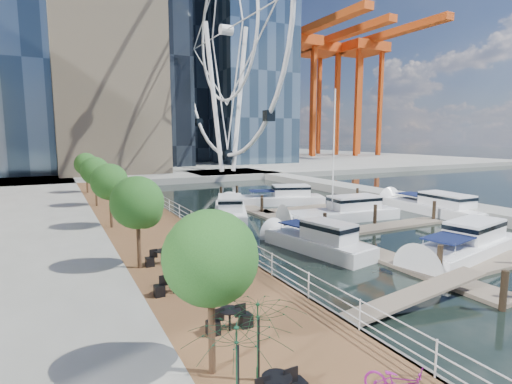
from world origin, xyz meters
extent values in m
plane|color=black|center=(0.00, 0.00, 0.00)|extent=(520.00, 520.00, 0.00)
cube|color=brown|center=(-9.00, 15.00, 0.50)|extent=(6.00, 60.00, 1.00)
cube|color=#595954|center=(-6.00, 15.00, 0.50)|extent=(0.25, 60.00, 1.00)
cube|color=gray|center=(0.00, 102.00, 0.50)|extent=(200.00, 114.00, 1.00)
cube|color=gray|center=(20.00, 20.00, 0.50)|extent=(4.00, 60.00, 1.00)
cube|color=gray|center=(14.00, 52.00, 0.50)|extent=(14.00, 12.00, 1.00)
cube|color=#6D6051|center=(3.00, 10.00, 0.10)|extent=(2.00, 32.00, 0.20)
cube|color=#6D6051|center=(9.00, -2.00, 0.10)|extent=(12.00, 2.00, 0.20)
cube|color=#6D6051|center=(9.00, 8.00, 0.10)|extent=(12.00, 2.00, 0.20)
cube|color=#6D6051|center=(9.00, 18.00, 0.10)|extent=(12.00, 2.00, 0.20)
cylinder|color=white|center=(11.50, 52.00, 14.00)|extent=(0.80, 0.80, 26.00)
cylinder|color=white|center=(16.50, 52.00, 14.00)|extent=(0.80, 0.80, 26.00)
torus|color=white|center=(14.00, 52.00, 26.00)|extent=(0.70, 44.70, 44.70)
cylinder|color=#3F2B1C|center=(-11.40, -6.00, 2.20)|extent=(0.20, 0.20, 2.40)
sphere|color=#265B1E|center=(-11.40, -6.00, 4.30)|extent=(2.60, 2.60, 2.60)
cylinder|color=#3F2B1C|center=(-11.40, 4.00, 2.20)|extent=(0.20, 0.20, 2.40)
sphere|color=#265B1E|center=(-11.40, 4.00, 4.30)|extent=(2.60, 2.60, 2.60)
cylinder|color=#3F2B1C|center=(-11.40, 14.00, 2.20)|extent=(0.20, 0.20, 2.40)
sphere|color=#265B1E|center=(-11.40, 14.00, 4.30)|extent=(2.60, 2.60, 2.60)
cylinder|color=#3F2B1C|center=(-11.40, 24.00, 2.20)|extent=(0.20, 0.20, 2.40)
sphere|color=#265B1E|center=(-11.40, 24.00, 4.30)|extent=(2.60, 2.60, 2.60)
cylinder|color=#3F2B1C|center=(-11.40, 34.00, 2.20)|extent=(0.20, 0.20, 2.40)
sphere|color=#265B1E|center=(-11.40, 34.00, 4.30)|extent=(2.60, 2.60, 2.60)
imported|color=#8C1474|center=(-7.71, -9.23, 1.45)|extent=(1.40, 1.80, 0.91)
imported|color=#474E5F|center=(-8.43, 2.35, 1.76)|extent=(0.66, 0.62, 1.51)
imported|color=#7E6D57|center=(-7.66, 20.77, 1.97)|extent=(1.16, 1.19, 1.93)
imported|color=#343741|center=(-8.41, 28.08, 1.88)|extent=(1.04, 1.03, 1.76)
imported|color=#0E3420|center=(-11.50, -7.96, 2.17)|extent=(3.05, 3.09, 2.35)
imported|color=#0E361D|center=(-10.44, -6.94, 2.15)|extent=(2.51, 2.55, 2.29)
imported|color=#0D321A|center=(-9.65, -0.02, 2.27)|extent=(3.20, 3.25, 2.55)
camera|label=1|loc=(-15.04, -15.69, 7.51)|focal=28.00mm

